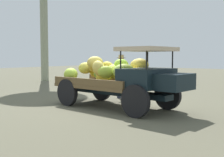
# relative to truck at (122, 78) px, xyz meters

# --- Properties ---
(ground_plane) EXTENTS (60.00, 60.00, 0.00)m
(ground_plane) POSITION_rel_truck_xyz_m (-0.74, 0.23, -0.96)
(ground_plane) COLOR #605C48
(truck) EXTENTS (4.55, 2.02, 1.88)m
(truck) POSITION_rel_truck_xyz_m (0.00, 0.00, 0.00)
(truck) COLOR black
(truck) RESTS_ON ground
(farmer) EXTENTS (0.53, 0.49, 1.67)m
(farmer) POSITION_rel_truck_xyz_m (-1.27, 1.69, -0.01)
(farmer) COLOR #343C51
(farmer) RESTS_ON ground
(loose_banana_bunch) EXTENTS (0.72, 0.70, 0.36)m
(loose_banana_bunch) POSITION_rel_truck_xyz_m (-2.13, 2.60, -0.78)
(loose_banana_bunch) COLOR yellow
(loose_banana_bunch) RESTS_ON ground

